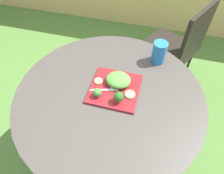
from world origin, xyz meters
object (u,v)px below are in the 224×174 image
at_px(salad_plate, 115,89).
at_px(drinking_glass, 159,53).
at_px(patio_chair, 179,44).
at_px(fork, 107,89).

height_order(salad_plate, drinking_glass, drinking_glass).
distance_m(patio_chair, salad_plate, 0.91).
xyz_separation_m(salad_plate, fork, (-0.04, -0.02, 0.01)).
height_order(patio_chair, drinking_glass, patio_chair).
bearing_deg(drinking_glass, fork, -126.92).
bearing_deg(drinking_glass, patio_chair, 71.94).
relative_size(salad_plate, fork, 1.76).
distance_m(salad_plate, fork, 0.04).
xyz_separation_m(salad_plate, drinking_glass, (0.20, 0.29, 0.05)).
bearing_deg(fork, drinking_glass, 53.08).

